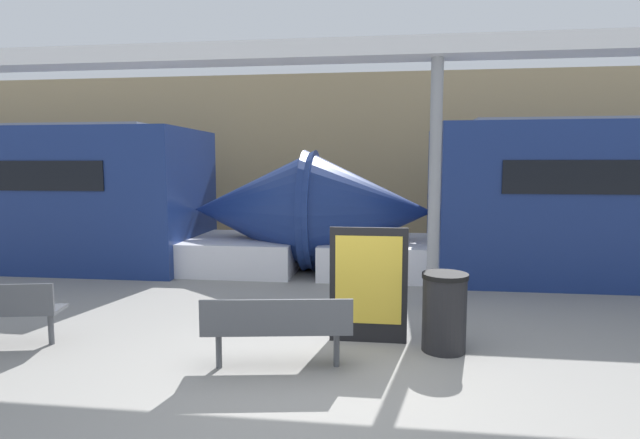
% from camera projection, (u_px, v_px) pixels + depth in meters
% --- Properties ---
extents(ground_plane, '(60.00, 60.00, 0.00)m').
position_uv_depth(ground_plane, '(316.00, 379.00, 5.38)').
color(ground_plane, gray).
extents(station_wall, '(56.00, 0.20, 5.00)m').
position_uv_depth(station_wall, '(360.00, 159.00, 14.84)').
color(station_wall, tan).
rests_on(station_wall, ground_plane).
extents(bench_near, '(1.72, 0.70, 0.84)m').
position_uv_depth(bench_near, '(277.00, 325.00, 5.57)').
color(bench_near, '#4C4F54').
rests_on(bench_near, ground_plane).
extents(trash_bin, '(0.56, 0.56, 0.98)m').
position_uv_depth(trash_bin, '(444.00, 312.00, 6.16)').
color(trash_bin, black).
rests_on(trash_bin, ground_plane).
extents(poster_board, '(1.00, 0.07, 1.51)m').
position_uv_depth(poster_board, '(368.00, 285.00, 6.45)').
color(poster_board, black).
rests_on(poster_board, ground_plane).
extents(support_column_near, '(0.19, 0.19, 3.95)m').
position_uv_depth(support_column_near, '(435.00, 186.00, 7.87)').
color(support_column_near, gray).
rests_on(support_column_near, ground_plane).
extents(canopy_beam, '(28.00, 0.60, 0.28)m').
position_uv_depth(canopy_beam, '(438.00, 48.00, 7.65)').
color(canopy_beam, silver).
rests_on(canopy_beam, support_column_near).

